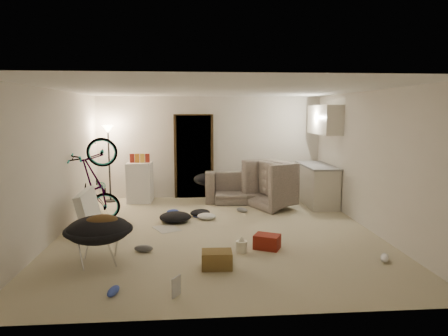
{
  "coord_description": "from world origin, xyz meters",
  "views": [
    {
      "loc": [
        -0.43,
        -6.89,
        2.12
      ],
      "look_at": [
        0.16,
        0.6,
        1.07
      ],
      "focal_mm": 32.0,
      "sensor_mm": 36.0,
      "label": 1
    }
  ],
  "objects": [
    {
      "name": "drink_case_b",
      "position": [
        0.72,
        -0.94,
        0.11
      ],
      "size": [
        0.47,
        0.42,
        0.22
      ],
      "primitive_type": "cube",
      "rotation": [
        0.0,
        0.0,
        -0.46
      ],
      "color": "maroon",
      "rests_on": "floor"
    },
    {
      "name": "wall_back",
      "position": [
        0.0,
        3.01,
        1.25
      ],
      "size": [
        5.5,
        0.02,
        2.5
      ],
      "primitive_type": "cube",
      "color": "silver",
      "rests_on": "floor"
    },
    {
      "name": "floor",
      "position": [
        0.0,
        0.0,
        -0.01
      ],
      "size": [
        5.5,
        6.0,
        0.02
      ],
      "primitive_type": "cube",
      "color": "beige",
      "rests_on": "ground"
    },
    {
      "name": "door_trim",
      "position": [
        -0.4,
        2.94,
        1.02
      ],
      "size": [
        0.97,
        0.04,
        2.1
      ],
      "primitive_type": "cube",
      "color": "#382713",
      "rests_on": "floor"
    },
    {
      "name": "bicycle",
      "position": [
        -2.3,
        0.84,
        0.44
      ],
      "size": [
        1.76,
        0.93,
        0.97
      ],
      "primitive_type": "imported",
      "rotation": [
        0.0,
        -0.17,
        1.7
      ],
      "color": "black",
      "rests_on": "floor"
    },
    {
      "name": "book_asset",
      "position": [
        -0.68,
        -2.55,
        0.01
      ],
      "size": [
        0.3,
        0.28,
        0.02
      ],
      "primitive_type": "imported",
      "rotation": [
        0.0,
        0.0,
        0.99
      ],
      "color": "maroon",
      "rests_on": "floor"
    },
    {
      "name": "book_white",
      "position": [
        -0.77,
        1.07,
        0.01
      ],
      "size": [
        0.27,
        0.31,
        0.02
      ],
      "primitive_type": "cube",
      "rotation": [
        0.0,
        0.0,
        -0.31
      ],
      "color": "silver",
      "rests_on": "floor"
    },
    {
      "name": "juicer",
      "position": [
        0.3,
        -1.07,
        0.1
      ],
      "size": [
        0.17,
        0.17,
        0.25
      ],
      "color": "white",
      "rests_on": "floor"
    },
    {
      "name": "snack_box_2",
      "position": [
        -1.61,
        2.55,
        1.0
      ],
      "size": [
        0.11,
        0.09,
        0.3
      ],
      "primitive_type": "cube",
      "rotation": [
        0.0,
        0.0,
        0.22
      ],
      "color": "gold",
      "rests_on": "mini_fridge"
    },
    {
      "name": "wall_right",
      "position": [
        2.76,
        0.0,
        1.25
      ],
      "size": [
        0.02,
        6.0,
        2.5
      ],
      "primitive_type": "cube",
      "color": "silver",
      "rests_on": "floor"
    },
    {
      "name": "shoe_3",
      "position": [
        -1.19,
        -0.94,
        0.05
      ],
      "size": [
        0.3,
        0.15,
        0.11
      ],
      "primitive_type": "ellipsoid",
      "rotation": [
        0.0,
        0.0,
        -0.12
      ],
      "color": "slate",
      "rests_on": "floor"
    },
    {
      "name": "tv_box",
      "position": [
        -2.3,
        0.27,
        0.36
      ],
      "size": [
        0.32,
        1.11,
        0.74
      ],
      "primitive_type": "cube",
      "rotation": [
        0.0,
        -0.21,
        0.04
      ],
      "color": "silver",
      "rests_on": "floor"
    },
    {
      "name": "snack_box_0",
      "position": [
        -1.85,
        2.55,
        1.0
      ],
      "size": [
        0.12,
        0.1,
        0.3
      ],
      "primitive_type": "cube",
      "rotation": [
        0.0,
        0.0,
        0.29
      ],
      "color": "maroon",
      "rests_on": "mini_fridge"
    },
    {
      "name": "doorway",
      "position": [
        -0.4,
        2.97,
        1.02
      ],
      "size": [
        0.85,
        0.1,
        2.04
      ],
      "primitive_type": "cube",
      "color": "black",
      "rests_on": "floor"
    },
    {
      "name": "hoodie",
      "position": [
        -1.7,
        -1.39,
        0.6
      ],
      "size": [
        0.59,
        0.54,
        0.22
      ],
      "primitive_type": "ellipsoid",
      "rotation": [
        0.0,
        0.0,
        0.36
      ],
      "color": "#4C341A",
      "rests_on": "saucer_chair"
    },
    {
      "name": "shoe_0",
      "position": [
        -0.86,
        1.35,
        0.05
      ],
      "size": [
        0.28,
        0.18,
        0.1
      ],
      "primitive_type": "ellipsoid",
      "rotation": [
        0.0,
        0.0,
        0.32
      ],
      "color": "#3047AE",
      "rests_on": "floor"
    },
    {
      "name": "sofa_drape",
      "position": [
        -0.13,
        2.45,
        0.54
      ],
      "size": [
        0.62,
        0.53,
        0.28
      ],
      "primitive_type": "ellipsoid",
      "rotation": [
        0.0,
        0.0,
        0.14
      ],
      "color": "black",
      "rests_on": "sofa"
    },
    {
      "name": "snack_box_3",
      "position": [
        -1.49,
        2.55,
        1.0
      ],
      "size": [
        0.1,
        0.07,
        0.3
      ],
      "primitive_type": "cube",
      "rotation": [
        0.0,
        0.0,
        -0.01
      ],
      "color": "maroon",
      "rests_on": "mini_fridge"
    },
    {
      "name": "counter_top",
      "position": [
        2.43,
        2.0,
        0.9
      ],
      "size": [
        0.64,
        1.54,
        0.04
      ],
      "primitive_type": "cube",
      "color": "gray",
      "rests_on": "kitchen_counter"
    },
    {
      "name": "book_blue",
      "position": [
        -0.24,
        1.02,
        0.02
      ],
      "size": [
        0.39,
        0.39,
        0.03
      ],
      "primitive_type": "cube",
      "rotation": [
        0.0,
        0.0,
        0.8
      ],
      "color": "#3047AE",
      "rests_on": "floor"
    },
    {
      "name": "shoe_2",
      "position": [
        -1.37,
        -2.38,
        0.05
      ],
      "size": [
        0.16,
        0.28,
        0.1
      ],
      "primitive_type": "ellipsoid",
      "rotation": [
        0.0,
        0.0,
        1.33
      ],
      "color": "#3047AE",
      "rests_on": "floor"
    },
    {
      "name": "kitchen_counter",
      "position": [
        2.43,
        2.0,
        0.44
      ],
      "size": [
        0.6,
        1.5,
        0.88
      ],
      "primitive_type": "cube",
      "color": "beige",
      "rests_on": "floor"
    },
    {
      "name": "wall_left",
      "position": [
        -2.76,
        0.0,
        1.25
      ],
      "size": [
        0.02,
        6.0,
        2.5
      ],
      "primitive_type": "cube",
      "color": "silver",
      "rests_on": "floor"
    },
    {
      "name": "clothes_lump_c",
      "position": [
        -0.17,
        0.86,
        0.06
      ],
      "size": [
        0.48,
        0.45,
        0.12
      ],
      "primitive_type": "ellipsoid",
      "rotation": [
        0.0,
        0.0,
        -0.38
      ],
      "color": "silver",
      "rests_on": "floor"
    },
    {
      "name": "saucer_chair",
      "position": [
        -1.75,
        -1.36,
        0.4
      ],
      "size": [
        0.95,
        0.95,
        0.67
      ],
      "color": "silver",
      "rests_on": "floor"
    },
    {
      "name": "newspaper",
      "position": [
        -0.92,
        0.26,
        0.0
      ],
      "size": [
        0.57,
        0.63,
        0.01
      ],
      "primitive_type": "cube",
      "rotation": [
        0.0,
        0.0,
        0.47
      ],
      "color": "#B1ADA3",
      "rests_on": "floor"
    },
    {
      "name": "armchair",
      "position": [
        1.63,
        1.92,
        0.38
      ],
      "size": [
        1.44,
        1.51,
        0.77
      ],
      "primitive_type": "imported",
      "rotation": [
        0.0,
        0.0,
        2.01
      ],
      "color": "#343B34",
      "rests_on": "floor"
    },
    {
      "name": "clothes_lump_b",
      "position": [
        -0.29,
        1.13,
        0.07
      ],
      "size": [
        0.57,
        0.56,
        0.13
      ],
      "primitive_type": "ellipsoid",
      "rotation": [
        0.0,
        0.0,
        0.66
      ],
      "color": "black",
      "rests_on": "floor"
    },
    {
      "name": "snack_box_1",
      "position": [
        -1.73,
        2.55,
        1.0
      ],
      "size": [
        0.11,
        0.08,
        0.3
      ],
      "primitive_type": "cube",
      "rotation": [
        0.0,
        0.0,
        -0.09
      ],
      "color": "orange",
      "rests_on": "mini_fridge"
    },
    {
      "name": "sofa",
      "position": [
        0.82,
        2.45,
        0.28
      ],
      "size": [
        1.93,
        0.84,
        0.55
      ],
      "primitive_type": "imported",
      "rotation": [
        0.0,
        0.0,
        3.09
      ],
      "color": "#343B34",
      "rests_on": "floor"
    },
    {
      "name": "floor_lamp",
      "position": [
        -2.4,
        2.65,
        1.31
      ],
      "size": [
        0.28,
        0.28,
        1.81
      ],
      "color": "black",
      "rests_on": "floor"
    },
    {
      "name": "drink_case_a",
      "position": [
        -0.11,
        -1.66,
        0.12
      ],
      "size": [
        0.42,
        0.31,
        0.24
      ],
      "primitive_type": "cube",
      "rotation": [
        0.0,
        0.0,
        -0.03
      ],
      "color": "brown",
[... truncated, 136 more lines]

